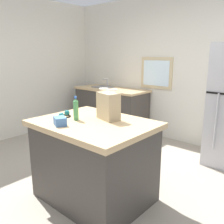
{
  "coord_description": "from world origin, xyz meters",
  "views": [
    {
      "loc": [
        1.93,
        -1.93,
        1.62
      ],
      "look_at": [
        0.13,
        0.1,
        0.96
      ],
      "focal_mm": 38.8,
      "sensor_mm": 36.0,
      "label": 1
    }
  ],
  "objects": [
    {
      "name": "ground",
      "position": [
        0.0,
        0.0,
        0.0
      ],
      "size": [
        6.27,
        6.27,
        0.0
      ],
      "primitive_type": "plane",
      "color": "#9E9384"
    },
    {
      "name": "shopping_bag",
      "position": [
        0.19,
        -0.02,
        1.06
      ],
      "size": [
        0.29,
        0.22,
        0.34
      ],
      "color": "tan",
      "rests_on": "kitchen_island"
    },
    {
      "name": "small_box",
      "position": [
        -0.03,
        -0.52,
        0.95
      ],
      "size": [
        0.18,
        0.16,
        0.09
      ],
      "primitive_type": "cube",
      "rotation": [
        0.0,
        0.0,
        -0.43
      ],
      "color": "#4775B7",
      "rests_on": "kitchen_island"
    },
    {
      "name": "sink_counter",
      "position": [
        -1.42,
        1.83,
        0.46
      ],
      "size": [
        1.58,
        0.68,
        1.09
      ],
      "color": "#423D38",
      "rests_on": "ground"
    },
    {
      "name": "back_wall",
      "position": [
        -0.01,
        2.22,
        1.34
      ],
      "size": [
        5.23,
        0.13,
        2.68
      ],
      "color": "silver",
      "rests_on": "ground"
    },
    {
      "name": "kitchen_island",
      "position": [
        0.13,
        -0.2,
        0.46
      ],
      "size": [
        1.25,
        0.97,
        0.91
      ],
      "color": "#423D38",
      "rests_on": "ground"
    },
    {
      "name": "ear_defenders",
      "position": [
        -0.26,
        -0.28,
        0.93
      ],
      "size": [
        0.2,
        0.2,
        0.06
      ],
      "color": "black",
      "rests_on": "kitchen_island"
    },
    {
      "name": "bottle",
      "position": [
        -0.06,
        -0.28,
        1.03
      ],
      "size": [
        0.06,
        0.06,
        0.26
      ],
      "color": "#4C9956",
      "rests_on": "kitchen_island"
    }
  ]
}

